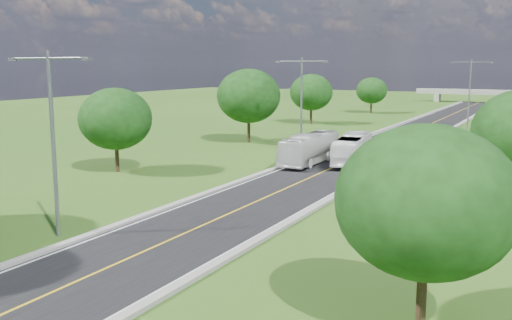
# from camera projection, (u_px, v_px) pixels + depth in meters

# --- Properties ---
(ground) EXTENTS (260.00, 260.00, 0.00)m
(ground) POSITION_uv_depth(u_px,v_px,m) (394.00, 141.00, 70.25)
(ground) COLOR #2E5A19
(ground) RESTS_ON ground
(road) EXTENTS (8.00, 150.00, 0.06)m
(road) POSITION_uv_depth(u_px,v_px,m) (406.00, 135.00, 75.47)
(road) COLOR black
(road) RESTS_ON ground
(curb_left) EXTENTS (0.50, 150.00, 0.22)m
(curb_left) POSITION_uv_depth(u_px,v_px,m) (375.00, 133.00, 77.43)
(curb_left) COLOR gray
(curb_left) RESTS_ON ground
(curb_right) EXTENTS (0.50, 150.00, 0.22)m
(curb_right) POSITION_uv_depth(u_px,v_px,m) (439.00, 136.00, 73.47)
(curb_right) COLOR gray
(curb_right) RESTS_ON ground
(speed_limit_sign) EXTENTS (0.55, 0.09, 2.40)m
(speed_limit_sign) POSITION_uv_depth(u_px,v_px,m) (388.00, 156.00, 48.43)
(speed_limit_sign) COLOR slate
(speed_limit_sign) RESTS_ON ground
(overpass) EXTENTS (30.00, 3.00, 3.20)m
(overpass) POSITION_uv_depth(u_px,v_px,m) (480.00, 93.00, 139.42)
(overpass) COLOR gray
(overpass) RESTS_ON ground
(streetlight_near_left) EXTENTS (5.90, 0.25, 10.00)m
(streetlight_near_left) POSITION_uv_depth(u_px,v_px,m) (52.00, 128.00, 30.32)
(streetlight_near_left) COLOR slate
(streetlight_near_left) RESTS_ON ground
(streetlight_mid_left) EXTENTS (5.90, 0.25, 10.00)m
(streetlight_mid_left) POSITION_uv_depth(u_px,v_px,m) (301.00, 97.00, 59.02)
(streetlight_mid_left) COLOR slate
(streetlight_mid_left) RESTS_ON ground
(streetlight_far_right) EXTENTS (5.90, 0.25, 10.00)m
(streetlight_far_right) POSITION_uv_depth(u_px,v_px,m) (470.00, 88.00, 82.13)
(streetlight_far_right) COLOR slate
(streetlight_far_right) RESTS_ON ground
(tree_lb) EXTENTS (6.30, 6.30, 7.33)m
(tree_lb) POSITION_uv_depth(u_px,v_px,m) (115.00, 119.00, 49.10)
(tree_lb) COLOR black
(tree_lb) RESTS_ON ground
(tree_lc) EXTENTS (7.56, 7.56, 8.79)m
(tree_lc) POSITION_uv_depth(u_px,v_px,m) (249.00, 96.00, 67.61)
(tree_lc) COLOR black
(tree_lc) RESTS_ON ground
(tree_ld) EXTENTS (6.72, 6.72, 7.82)m
(tree_ld) POSITION_uv_depth(u_px,v_px,m) (311.00, 92.00, 89.51)
(tree_ld) COLOR black
(tree_ld) RESTS_ON ground
(tree_le) EXTENTS (5.88, 5.88, 6.84)m
(tree_le) POSITION_uv_depth(u_px,v_px,m) (372.00, 91.00, 109.32)
(tree_le) COLOR black
(tree_le) RESTS_ON ground
(tree_ra) EXTENTS (6.30, 6.30, 7.33)m
(tree_ra) POSITION_uv_depth(u_px,v_px,m) (426.00, 202.00, 19.49)
(tree_ra) COLOR black
(tree_ra) RESTS_ON ground
(bus_outbound) EXTENTS (3.83, 10.07, 2.74)m
(bus_outbound) POSITION_uv_depth(u_px,v_px,m) (353.00, 149.00, 53.65)
(bus_outbound) COLOR white
(bus_outbound) RESTS_ON road
(bus_inbound) EXTENTS (2.60, 10.15, 2.81)m
(bus_inbound) POSITION_uv_depth(u_px,v_px,m) (310.00, 148.00, 53.74)
(bus_inbound) COLOR silver
(bus_inbound) RESTS_ON road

